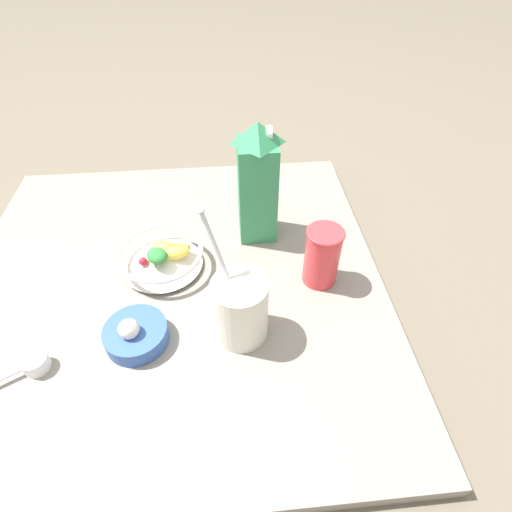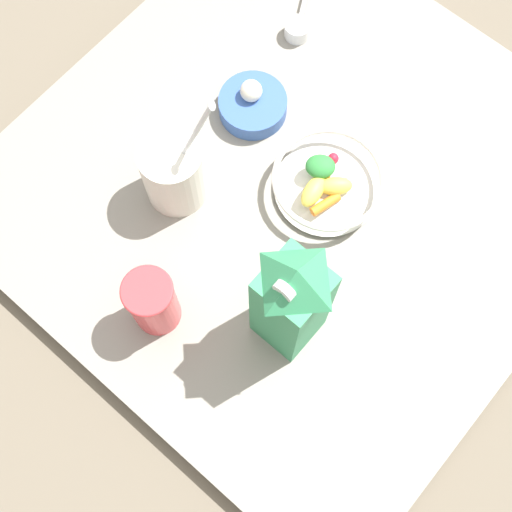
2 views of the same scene
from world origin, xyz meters
name	(u,v)px [view 2 (image 2 of 2)]	position (x,y,z in m)	size (l,w,h in m)	color
ground_plane	(297,192)	(0.00, 0.00, 0.00)	(6.00, 6.00, 0.00)	#665B4C
countertop	(297,188)	(0.00, 0.00, 0.02)	(0.93, 0.93, 0.03)	gray
fruit_bowl	(327,182)	(0.04, 0.02, 0.07)	(0.19, 0.19, 0.07)	silver
milk_carton	(292,301)	(0.15, -0.20, 0.18)	(0.09, 0.09, 0.29)	#338C59
yogurt_tub	(173,170)	(-0.15, -0.14, 0.11)	(0.11, 0.12, 0.27)	silver
drinking_cup	(153,302)	(-0.03, -0.33, 0.11)	(0.08, 0.08, 0.14)	#DB383D
measuring_scoop	(298,28)	(-0.20, 0.24, 0.05)	(0.07, 0.10, 0.03)	white
garlic_bowl	(253,104)	(-0.15, 0.06, 0.05)	(0.12, 0.12, 0.07)	#3356A3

